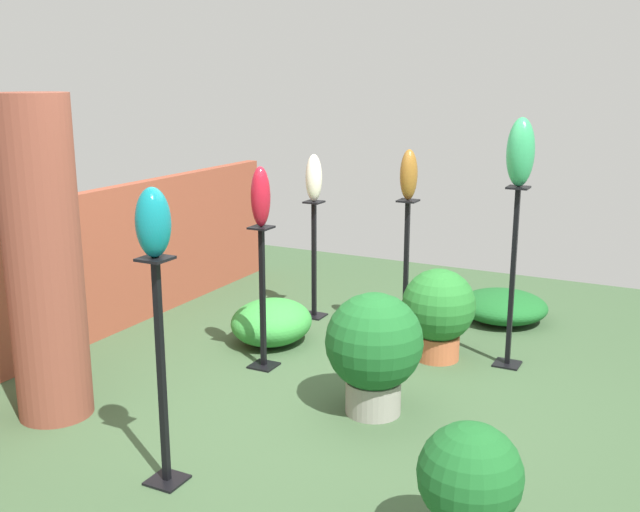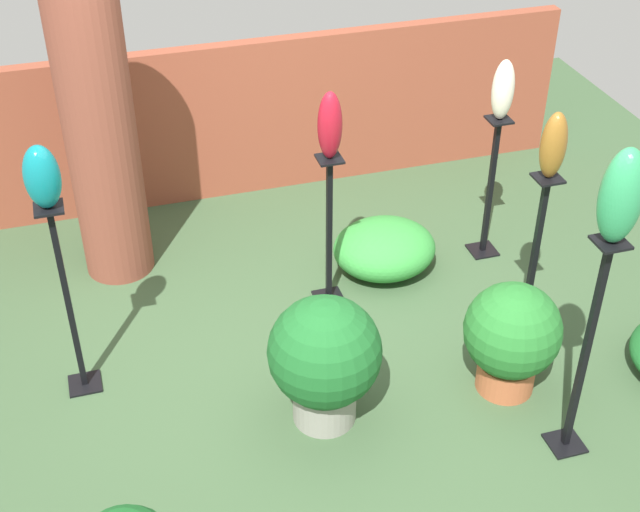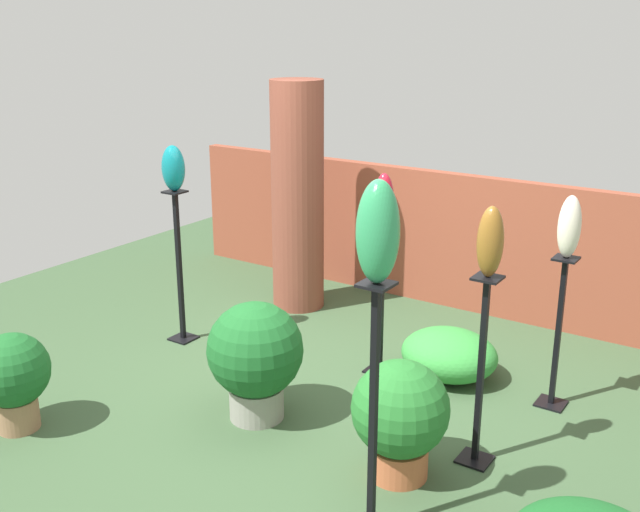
# 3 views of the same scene
# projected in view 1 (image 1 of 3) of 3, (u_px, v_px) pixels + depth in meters

# --- Properties ---
(ground_plane) EXTENTS (8.00, 8.00, 0.00)m
(ground_plane) POSITION_uv_depth(u_px,v_px,m) (315.00, 396.00, 5.35)
(ground_plane) COLOR #385133
(brick_wall_back) EXTENTS (5.60, 0.12, 1.29)m
(brick_wall_back) POSITION_uv_depth(u_px,v_px,m) (74.00, 272.00, 6.20)
(brick_wall_back) COLOR brown
(brick_wall_back) RESTS_ON ground
(brick_pillar) EXTENTS (0.49, 0.49, 2.14)m
(brick_pillar) POSITION_uv_depth(u_px,v_px,m) (44.00, 261.00, 4.83)
(brick_pillar) COLOR brown
(brick_pillar) RESTS_ON ground
(pedestal_bronze) EXTENTS (0.20, 0.20, 1.22)m
(pedestal_bronze) POSITION_uv_depth(u_px,v_px,m) (406.00, 276.00, 6.39)
(pedestal_bronze) COLOR black
(pedestal_bronze) RESTS_ON ground
(pedestal_jade) EXTENTS (0.20, 0.20, 1.43)m
(pedestal_jade) POSITION_uv_depth(u_px,v_px,m) (512.00, 285.00, 5.77)
(pedestal_jade) COLOR black
(pedestal_jade) RESTS_ON ground
(pedestal_teal) EXTENTS (0.20, 0.20, 1.31)m
(pedestal_teal) POSITION_uv_depth(u_px,v_px,m) (162.00, 382.00, 4.09)
(pedestal_teal) COLOR black
(pedestal_teal) RESTS_ON ground
(pedestal_ivory) EXTENTS (0.20, 0.20, 1.11)m
(pedestal_ivory) POSITION_uv_depth(u_px,v_px,m) (314.00, 265.00, 6.99)
(pedestal_ivory) COLOR black
(pedestal_ivory) RESTS_ON ground
(pedestal_ruby) EXTENTS (0.20, 0.20, 1.13)m
(pedestal_ruby) POSITION_uv_depth(u_px,v_px,m) (263.00, 304.00, 5.78)
(pedestal_ruby) COLOR black
(pedestal_ruby) RESTS_ON ground
(art_vase_bronze) EXTENTS (0.15, 0.15, 0.42)m
(art_vase_bronze) POSITION_uv_depth(u_px,v_px,m) (409.00, 175.00, 6.19)
(art_vase_bronze) COLOR brown
(art_vase_bronze) RESTS_ON pedestal_bronze
(art_vase_jade) EXTENTS (0.21, 0.21, 0.51)m
(art_vase_jade) POSITION_uv_depth(u_px,v_px,m) (521.00, 152.00, 5.53)
(art_vase_jade) COLOR #2D9356
(art_vase_jade) RESTS_ON pedestal_jade
(art_vase_teal) EXTENTS (0.20, 0.18, 0.37)m
(art_vase_teal) POSITION_uv_depth(u_px,v_px,m) (153.00, 222.00, 3.88)
(art_vase_teal) COLOR #0F727A
(art_vase_teal) RESTS_ON pedestal_teal
(art_vase_ivory) EXTENTS (0.15, 0.15, 0.43)m
(art_vase_ivory) POSITION_uv_depth(u_px,v_px,m) (314.00, 178.00, 6.80)
(art_vase_ivory) COLOR beige
(art_vase_ivory) RESTS_ON pedestal_ivory
(art_vase_ruby) EXTENTS (0.16, 0.14, 0.45)m
(art_vase_ruby) POSITION_uv_depth(u_px,v_px,m) (261.00, 197.00, 5.58)
(art_vase_ruby) COLOR maroon
(art_vase_ruby) RESTS_ON pedestal_ruby
(potted_plant_front_right) EXTENTS (0.50, 0.50, 0.68)m
(potted_plant_front_right) POSITION_uv_depth(u_px,v_px,m) (469.00, 482.00, 3.49)
(potted_plant_front_right) COLOR #936B4C
(potted_plant_front_right) RESTS_ON ground
(potted_plant_front_left) EXTENTS (0.66, 0.66, 0.84)m
(potted_plant_front_left) POSITION_uv_depth(u_px,v_px,m) (374.00, 347.00, 4.99)
(potted_plant_front_left) COLOR gray
(potted_plant_front_left) RESTS_ON ground
(potted_plant_near_pillar) EXTENTS (0.59, 0.59, 0.74)m
(potted_plant_near_pillar) POSITION_uv_depth(u_px,v_px,m) (438.00, 310.00, 5.97)
(potted_plant_near_pillar) COLOR #B25B38
(potted_plant_near_pillar) RESTS_ON ground
(foliage_bed_east) EXTENTS (0.82, 0.82, 0.28)m
(foliage_bed_east) POSITION_uv_depth(u_px,v_px,m) (503.00, 306.00, 6.96)
(foliage_bed_east) COLOR #195923
(foliage_bed_east) RESTS_ON ground
(foliage_bed_west) EXTENTS (0.75, 0.67, 0.38)m
(foliage_bed_west) POSITION_uv_depth(u_px,v_px,m) (272.00, 322.00, 6.37)
(foliage_bed_west) COLOR #338C38
(foliage_bed_west) RESTS_ON ground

